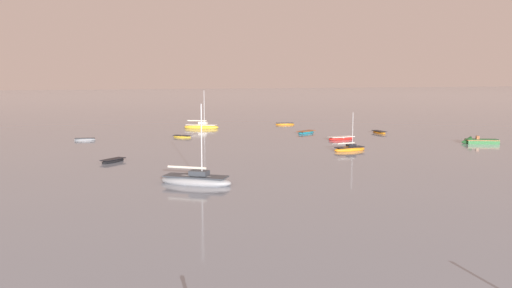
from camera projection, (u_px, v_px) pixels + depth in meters
name	position (u px, v px, depth m)	size (l,w,h in m)	color
rowboat_moored_0	(341.00, 138.00, 82.30)	(4.51, 2.01, 0.69)	red
sailboat_moored_0	(350.00, 149.00, 70.03)	(4.73, 1.98, 5.15)	orange
sailboat_moored_1	(196.00, 180.00, 48.45)	(6.62, 5.54, 7.45)	gray
sailboat_moored_2	(201.00, 127.00, 100.09)	(6.65, 4.91, 7.27)	gold
motorboat_moored_0	(476.00, 142.00, 77.52)	(5.33, 3.63, 1.73)	#23602D
rowboat_moored_3	(379.00, 132.00, 91.64)	(1.34, 3.60, 0.56)	orange
rowboat_moored_4	(85.00, 140.00, 81.31)	(3.22, 1.41, 0.49)	gray
rowboat_moored_6	(113.00, 161.00, 60.80)	(3.19, 3.10, 0.52)	black
rowboat_moored_7	(182.00, 137.00, 85.21)	(3.03, 2.89, 0.49)	gold
rowboat_moored_8	(306.00, 132.00, 91.39)	(4.13, 3.17, 0.63)	#197084
rowboat_moored_9	(285.00, 124.00, 107.32)	(3.92, 2.02, 0.59)	orange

